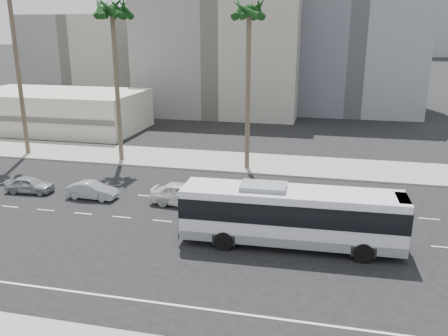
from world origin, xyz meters
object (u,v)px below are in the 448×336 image
(palm_near, at_px, (249,14))
(palm_mid, at_px, (112,14))
(car_b, at_px, (92,190))
(car_a, at_px, (184,194))
(city_bus, at_px, (291,215))
(car_c, at_px, (30,185))

(palm_near, height_order, palm_mid, palm_mid)
(car_b, distance_m, palm_near, 19.79)
(car_a, height_order, palm_mid, palm_mid)
(city_bus, xyz_separation_m, car_a, (-8.37, 5.02, -1.14))
(car_a, bearing_deg, car_c, 94.72)
(car_a, xyz_separation_m, car_b, (-7.39, -0.26, -0.20))
(car_b, xyz_separation_m, palm_near, (10.33, 10.47, 13.25))
(palm_near, relative_size, palm_mid, 0.98)
(car_b, bearing_deg, car_c, 89.73)
(car_c, height_order, palm_mid, palm_mid)
(city_bus, distance_m, palm_near, 20.08)
(palm_mid, bearing_deg, palm_near, -0.18)
(car_a, bearing_deg, palm_mid, 47.97)
(car_b, xyz_separation_m, car_c, (-5.60, 0.15, 0.01))
(car_c, xyz_separation_m, palm_near, (15.93, 10.32, 13.24))
(car_a, bearing_deg, car_b, 96.25)
(city_bus, height_order, palm_mid, palm_mid)
(car_a, relative_size, palm_mid, 0.32)
(city_bus, xyz_separation_m, palm_near, (-5.42, 15.23, 11.90))
(city_bus, xyz_separation_m, palm_mid, (-18.18, 15.27, 12.02))
(city_bus, bearing_deg, palm_near, 107.85)
(city_bus, distance_m, car_c, 21.95)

